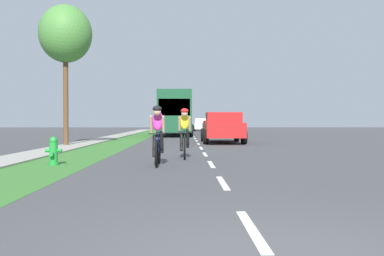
{
  "coord_description": "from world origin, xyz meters",
  "views": [
    {
      "loc": [
        -0.73,
        -3.35,
        1.17
      ],
      "look_at": [
        -0.38,
        15.97,
        0.87
      ],
      "focal_mm": 39.95,
      "sensor_mm": 36.0,
      "label": 1
    }
  ],
  "objects_px": {
    "fire_hydrant_green": "(53,151)",
    "bus_dark_green": "(176,112)",
    "pickup_red": "(222,128)",
    "cyclist_trailing": "(185,133)",
    "cyclist_lead": "(158,135)",
    "sedan_white": "(201,125)",
    "suv_silver": "(180,123)",
    "street_tree_near": "(66,35)"
  },
  "relations": [
    {
      "from": "bus_dark_green",
      "to": "cyclist_lead",
      "type": "bearing_deg",
      "value": -89.97
    },
    {
      "from": "sedan_white",
      "to": "suv_silver",
      "type": "distance_m",
      "value": 10.07
    },
    {
      "from": "pickup_red",
      "to": "sedan_white",
      "type": "height_order",
      "value": "pickup_red"
    },
    {
      "from": "sedan_white",
      "to": "street_tree_near",
      "type": "distance_m",
      "value": 32.58
    },
    {
      "from": "cyclist_lead",
      "to": "sedan_white",
      "type": "relative_size",
      "value": 0.4
    },
    {
      "from": "suv_silver",
      "to": "cyclist_lead",
      "type": "bearing_deg",
      "value": -90.17
    },
    {
      "from": "bus_dark_green",
      "to": "street_tree_near",
      "type": "xyz_separation_m",
      "value": [
        -4.93,
        -15.56,
        3.31
      ]
    },
    {
      "from": "cyclist_lead",
      "to": "cyclist_trailing",
      "type": "distance_m",
      "value": 2.3
    },
    {
      "from": "pickup_red",
      "to": "suv_silver",
      "type": "relative_size",
      "value": 1.09
    },
    {
      "from": "fire_hydrant_green",
      "to": "bus_dark_green",
      "type": "bearing_deg",
      "value": 83.54
    },
    {
      "from": "cyclist_lead",
      "to": "street_tree_near",
      "type": "relative_size",
      "value": 0.26
    },
    {
      "from": "fire_hydrant_green",
      "to": "bus_dark_green",
      "type": "xyz_separation_m",
      "value": [
        2.78,
        24.55,
        1.61
      ]
    },
    {
      "from": "bus_dark_green",
      "to": "street_tree_near",
      "type": "bearing_deg",
      "value": -107.58
    },
    {
      "from": "cyclist_trailing",
      "to": "bus_dark_green",
      "type": "xyz_separation_m",
      "value": [
        -0.72,
        22.5,
        1.17
      ]
    },
    {
      "from": "suv_silver",
      "to": "pickup_red",
      "type": "bearing_deg",
      "value": -86.07
    },
    {
      "from": "cyclist_lead",
      "to": "bus_dark_green",
      "type": "distance_m",
      "value": 24.72
    },
    {
      "from": "cyclist_lead",
      "to": "sedan_white",
      "type": "height_order",
      "value": "cyclist_lead"
    },
    {
      "from": "cyclist_trailing",
      "to": "cyclist_lead",
      "type": "bearing_deg",
      "value": -108.0
    },
    {
      "from": "sedan_white",
      "to": "suv_silver",
      "type": "bearing_deg",
      "value": 105.14
    },
    {
      "from": "sedan_white",
      "to": "cyclist_trailing",
      "type": "bearing_deg",
      "value": -93.09
    },
    {
      "from": "cyclist_lead",
      "to": "street_tree_near",
      "type": "xyz_separation_m",
      "value": [
        -4.94,
        9.13,
        4.48
      ]
    },
    {
      "from": "cyclist_lead",
      "to": "street_tree_near",
      "type": "distance_m",
      "value": 11.3
    },
    {
      "from": "pickup_red",
      "to": "suv_silver",
      "type": "height_order",
      "value": "suv_silver"
    },
    {
      "from": "cyclist_trailing",
      "to": "sedan_white",
      "type": "distance_m",
      "value": 38.31
    },
    {
      "from": "suv_silver",
      "to": "street_tree_near",
      "type": "relative_size",
      "value": 0.7
    },
    {
      "from": "sedan_white",
      "to": "street_tree_near",
      "type": "bearing_deg",
      "value": -103.84
    },
    {
      "from": "pickup_red",
      "to": "street_tree_near",
      "type": "distance_m",
      "value": 9.33
    },
    {
      "from": "fire_hydrant_green",
      "to": "suv_silver",
      "type": "relative_size",
      "value": 0.16
    },
    {
      "from": "cyclist_lead",
      "to": "sedan_white",
      "type": "distance_m",
      "value": 40.54
    },
    {
      "from": "fire_hydrant_green",
      "to": "sedan_white",
      "type": "distance_m",
      "value": 40.7
    },
    {
      "from": "cyclist_trailing",
      "to": "suv_silver",
      "type": "xyz_separation_m",
      "value": [
        -0.57,
        47.98,
        0.14
      ]
    },
    {
      "from": "cyclist_lead",
      "to": "suv_silver",
      "type": "xyz_separation_m",
      "value": [
        0.14,
        50.17,
        0.14
      ]
    },
    {
      "from": "pickup_red",
      "to": "bus_dark_green",
      "type": "xyz_separation_m",
      "value": [
        -2.79,
        12.82,
        1.15
      ]
    },
    {
      "from": "cyclist_trailing",
      "to": "pickup_red",
      "type": "relative_size",
      "value": 0.34
    },
    {
      "from": "sedan_white",
      "to": "suv_silver",
      "type": "relative_size",
      "value": 0.91
    },
    {
      "from": "fire_hydrant_green",
      "to": "cyclist_trailing",
      "type": "height_order",
      "value": "cyclist_trailing"
    },
    {
      "from": "cyclist_lead",
      "to": "sedan_white",
      "type": "xyz_separation_m",
      "value": [
        2.77,
        40.45,
        -0.04
      ]
    },
    {
      "from": "bus_dark_green",
      "to": "suv_silver",
      "type": "bearing_deg",
      "value": 89.65
    },
    {
      "from": "suv_silver",
      "to": "sedan_white",
      "type": "bearing_deg",
      "value": -74.86
    },
    {
      "from": "pickup_red",
      "to": "street_tree_near",
      "type": "xyz_separation_m",
      "value": [
        -7.72,
        -2.74,
        4.46
      ]
    },
    {
      "from": "sedan_white",
      "to": "suv_silver",
      "type": "height_order",
      "value": "suv_silver"
    },
    {
      "from": "pickup_red",
      "to": "bus_dark_green",
      "type": "bearing_deg",
      "value": 102.28
    }
  ]
}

